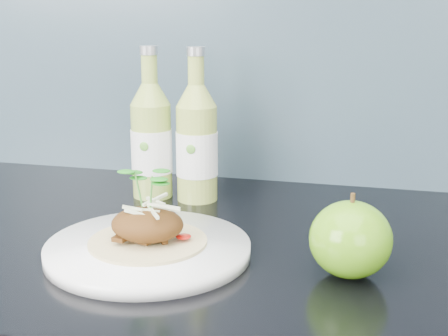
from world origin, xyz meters
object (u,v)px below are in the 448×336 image
Objects in this scene: green_apple at (351,239)px; cider_bottle_right at (197,143)px; dinner_plate at (148,249)px; cider_bottle_left at (151,141)px.

cider_bottle_right is at bearing 136.70° from green_apple.
cider_bottle_right reaches higher than green_apple.
dinner_plate is at bearing -179.95° from green_apple.
dinner_plate is at bearing -49.11° from cider_bottle_left.
cider_bottle_left is (-0.08, 0.23, 0.08)m from dinner_plate.
cider_bottle_right is at bearing 21.24° from cider_bottle_left.
green_apple is 0.34m from cider_bottle_right.
green_apple is at bearing -36.21° from cider_bottle_right.
cider_bottle_left reaches higher than green_apple.
cider_bottle_right is (-0.25, 0.23, 0.05)m from green_apple.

